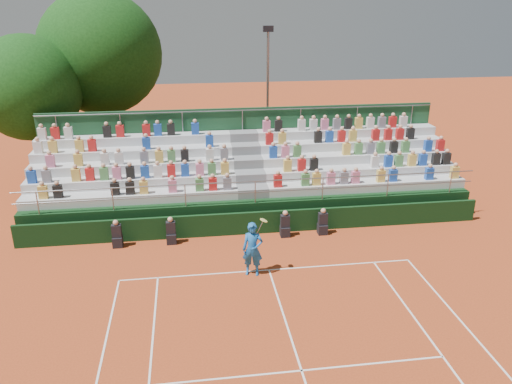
{
  "coord_description": "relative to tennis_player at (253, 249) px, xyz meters",
  "views": [
    {
      "loc": [
        -2.76,
        -16.16,
        9.5
      ],
      "look_at": [
        0.0,
        3.5,
        1.8
      ],
      "focal_mm": 35.0,
      "sensor_mm": 36.0,
      "label": 1
    }
  ],
  "objects": [
    {
      "name": "tennis_player",
      "position": [
        0.0,
        0.0,
        0.0
      ],
      "size": [
        0.95,
        0.65,
        2.22
      ],
      "color": "#165EAB",
      "rests_on": "ground"
    },
    {
      "name": "tree_east",
      "position": [
        -6.82,
        14.28,
        5.57
      ],
      "size": [
        6.92,
        6.92,
        10.07
      ],
      "color": "#3C2416",
      "rests_on": "ground"
    },
    {
      "name": "tree_west",
      "position": [
        -10.23,
        11.55,
        4.13
      ],
      "size": [
        5.47,
        5.47,
        7.91
      ],
      "color": "#3C2416",
      "rests_on": "ground"
    },
    {
      "name": "floodlight_mast",
      "position": [
        2.8,
        13.97,
        3.68
      ],
      "size": [
        0.6,
        0.25,
        8.06
      ],
      "color": "gray",
      "rests_on": "ground"
    },
    {
      "name": "courtside_wall",
      "position": [
        0.64,
        3.4,
        -0.53
      ],
      "size": [
        20.0,
        0.15,
        1.0
      ],
      "primitive_type": "cube",
      "color": "black",
      "rests_on": "ground"
    },
    {
      "name": "ground",
      "position": [
        0.64,
        0.2,
        -1.03
      ],
      "size": [
        90.0,
        90.0,
        0.0
      ],
      "primitive_type": "plane",
      "color": "#AD421C",
      "rests_on": "ground"
    },
    {
      "name": "grandstand",
      "position": [
        0.65,
        6.63,
        0.06
      ],
      "size": [
        20.0,
        5.2,
        4.4
      ],
      "color": "black",
      "rests_on": "ground"
    },
    {
      "name": "line_officials",
      "position": [
        -0.75,
        2.95,
        -0.55
      ],
      "size": [
        9.02,
        0.4,
        1.19
      ],
      "color": "black",
      "rests_on": "ground"
    }
  ]
}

